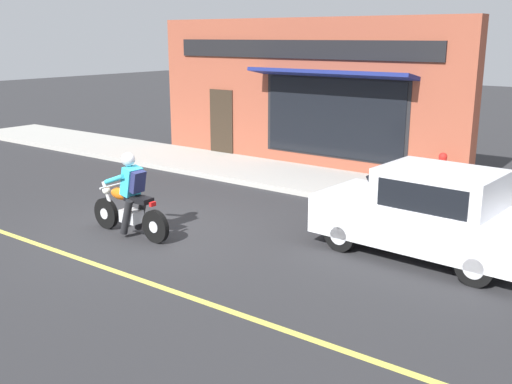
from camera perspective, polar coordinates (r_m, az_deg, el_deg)
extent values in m
plane|color=#2B2B2D|center=(11.90, -9.75, -3.73)|extent=(80.00, 80.00, 0.00)
cube|color=#ADAAA3|center=(17.58, -4.01, 2.67)|extent=(2.60, 22.00, 0.14)
cube|color=brown|center=(17.33, 4.25, 9.29)|extent=(0.50, 9.96, 4.20)
cube|color=black|center=(16.52, 7.36, 7.02)|extent=(0.04, 4.18, 2.10)
cube|color=black|center=(16.53, 7.38, 7.03)|extent=(0.02, 4.38, 2.20)
cube|color=#2D2319|center=(18.86, -3.31, 6.53)|extent=(0.04, 0.90, 2.10)
cube|color=navy|center=(16.12, 6.90, 11.14)|extent=(0.81, 4.78, 0.24)
cube|color=black|center=(17.02, 3.81, 13.41)|extent=(0.06, 8.47, 0.50)
cylinder|color=black|center=(12.21, -14.07, -1.97)|extent=(0.10, 0.62, 0.62)
cylinder|color=silver|center=(12.21, -14.07, -1.97)|extent=(0.12, 0.22, 0.22)
cylinder|color=black|center=(11.19, -9.55, -3.26)|extent=(0.10, 0.62, 0.62)
cylinder|color=silver|center=(11.19, -9.55, -3.26)|extent=(0.12, 0.22, 0.22)
cube|color=silver|center=(11.63, -11.77, -2.26)|extent=(0.28, 0.40, 0.24)
ellipsoid|color=orange|center=(11.70, -12.68, -0.11)|extent=(0.30, 0.52, 0.24)
cube|color=black|center=(11.36, -11.10, -0.69)|extent=(0.26, 0.56, 0.10)
cylinder|color=silver|center=(12.05, -13.87, -0.62)|extent=(0.07, 0.33, 0.68)
cylinder|color=silver|center=(11.89, -13.58, 0.58)|extent=(0.56, 0.04, 0.04)
sphere|color=silver|center=(12.05, -14.06, 0.15)|extent=(0.16, 0.16, 0.16)
cylinder|color=silver|center=(11.47, -9.83, -2.92)|extent=(0.08, 0.55, 0.08)
cube|color=red|center=(11.10, -9.82, -1.14)|extent=(0.12, 0.06, 0.08)
cylinder|color=black|center=(11.46, -12.23, -2.34)|extent=(0.14, 0.35, 0.71)
cylinder|color=black|center=(11.68, -10.89, -1.94)|extent=(0.14, 0.35, 0.71)
cube|color=#33B2D1|center=(11.41, -11.79, 1.01)|extent=(0.34, 0.33, 0.57)
cylinder|color=#33B2D1|center=(11.46, -13.34, 1.18)|extent=(0.09, 0.52, 0.26)
cylinder|color=#33B2D1|center=(11.71, -11.83, 1.55)|extent=(0.09, 0.52, 0.26)
sphere|color=silver|center=(11.37, -12.09, 3.06)|extent=(0.26, 0.26, 0.26)
cube|color=navy|center=(11.29, -11.26, 0.99)|extent=(0.28, 0.24, 0.42)
cylinder|color=black|center=(10.73, 8.10, -4.03)|extent=(0.21, 0.61, 0.60)
cylinder|color=silver|center=(10.73, 8.10, -4.03)|extent=(0.22, 0.34, 0.33)
cylinder|color=black|center=(11.93, 11.79, -2.29)|extent=(0.21, 0.61, 0.60)
cylinder|color=silver|center=(11.93, 11.79, -2.29)|extent=(0.22, 0.34, 0.33)
cylinder|color=black|center=(9.77, 20.17, -6.74)|extent=(0.21, 0.61, 0.60)
cylinder|color=silver|center=(9.77, 20.17, -6.74)|extent=(0.22, 0.34, 0.33)
cylinder|color=black|center=(11.06, 22.78, -4.50)|extent=(0.21, 0.61, 0.60)
cylinder|color=silver|center=(11.06, 22.78, -4.50)|extent=(0.22, 0.34, 0.33)
cube|color=silver|center=(10.72, 15.66, -2.79)|extent=(1.84, 3.78, 0.70)
cube|color=silver|center=(10.45, 17.14, 0.31)|extent=(1.54, 1.97, 0.66)
cube|color=black|center=(10.82, 12.90, 0.80)|extent=(1.34, 0.42, 0.51)
cube|color=black|center=(9.81, 15.45, -0.60)|extent=(0.11, 1.52, 0.46)
cube|color=black|center=(11.12, 18.62, 0.92)|extent=(0.11, 1.52, 0.46)
cube|color=silver|center=(11.12, 5.88, -1.03)|extent=(0.24, 0.05, 0.14)
cube|color=silver|center=(11.95, 8.63, -0.01)|extent=(0.24, 0.05, 0.14)
cube|color=#28282B|center=(11.62, 7.37, -2.29)|extent=(1.61, 0.21, 0.20)
cylinder|color=red|center=(15.10, 17.18, 0.62)|extent=(0.24, 0.24, 0.16)
cylinder|color=red|center=(15.02, 17.29, 1.99)|extent=(0.18, 0.18, 0.58)
sphere|color=red|center=(14.95, 17.38, 3.23)|extent=(0.20, 0.20, 0.20)
cylinder|color=red|center=(14.89, 17.13, 2.10)|extent=(0.10, 0.08, 0.08)
cylinder|color=red|center=(15.13, 17.47, 2.26)|extent=(0.10, 0.08, 0.08)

